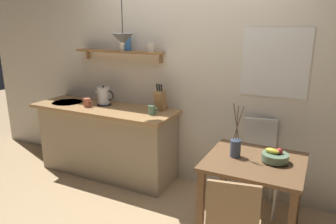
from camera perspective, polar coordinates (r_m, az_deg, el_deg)
The scene contains 14 objects.
ground_plane at distance 3.51m, azimuth -0.38°, elevation -16.33°, with size 14.00×14.00×0.00m, color tan.
back_wall at distance 3.53m, azimuth 7.38°, elevation 7.25°, with size 6.80×0.11×2.70m.
kitchen_counter at distance 4.04m, azimuth -11.10°, elevation -5.03°, with size 1.83×0.63×0.89m.
wall_shelf at distance 3.82m, azimuth -8.05°, elevation 11.25°, with size 1.17×0.20×0.33m.
dining_table at distance 2.90m, azimuth 15.29°, elevation -10.67°, with size 0.83×0.76×0.73m.
dining_chair_near at distance 2.45m, azimuth 11.61°, elevation -18.98°, with size 0.48×0.48×0.86m.
dining_chair_far at distance 3.39m, azimuth 16.09°, elevation -8.38°, with size 0.47×0.49×0.93m.
fruit_bowl at distance 2.85m, azimuth 18.85°, elevation -7.64°, with size 0.22×0.22×0.12m.
twig_vase at distance 2.85m, azimuth 12.15°, elevation -6.27°, with size 0.10×0.09×0.48m.
electric_kettle at distance 3.96m, azimuth -11.54°, elevation 2.79°, with size 0.26×0.17×0.24m.
knife_block at distance 3.63m, azimuth -1.43°, elevation 2.22°, with size 0.10×0.16×0.32m.
coffee_mug_by_sink at distance 3.94m, azimuth -14.47°, elevation 1.67°, with size 0.13×0.09×0.10m.
coffee_mug_spare at distance 3.48m, azimuth -2.92°, elevation 0.36°, with size 0.12×0.08×0.10m.
pendant_lamp at distance 3.45m, azimuth -8.19°, elevation 12.99°, with size 0.23×0.23×0.52m.
Camera 1 is at (1.35, -2.65, 1.87)m, focal length 33.59 mm.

